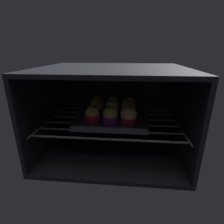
# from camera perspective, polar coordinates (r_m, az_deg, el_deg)

# --- Properties ---
(oven_cavity) EXTENTS (0.59, 0.47, 0.37)m
(oven_cavity) POSITION_cam_1_polar(r_m,az_deg,el_deg) (0.78, 0.37, 1.32)
(oven_cavity) COLOR black
(oven_cavity) RESTS_ON ground
(oven_rack) EXTENTS (0.55, 0.42, 0.01)m
(oven_rack) POSITION_cam_1_polar(r_m,az_deg,el_deg) (0.76, 0.09, -2.13)
(oven_rack) COLOR #51515B
(oven_rack) RESTS_ON oven_cavity
(baking_tray) EXTENTS (0.28, 0.28, 0.02)m
(baking_tray) POSITION_cam_1_polar(r_m,az_deg,el_deg) (0.74, 0.00, -1.71)
(baking_tray) COLOR #4C4C51
(baking_tray) RESTS_ON oven_rack
(muffin_row0_col0) EXTENTS (0.06, 0.06, 0.07)m
(muffin_row0_col0) POSITION_cam_1_polar(r_m,az_deg,el_deg) (0.67, -6.50, -0.81)
(muffin_row0_col0) COLOR red
(muffin_row0_col0) RESTS_ON baking_tray
(muffin_row0_col1) EXTENTS (0.06, 0.06, 0.07)m
(muffin_row0_col1) POSITION_cam_1_polar(r_m,az_deg,el_deg) (0.66, -0.44, -1.10)
(muffin_row0_col1) COLOR #7A238C
(muffin_row0_col1) RESTS_ON baking_tray
(muffin_row0_col2) EXTENTS (0.06, 0.06, 0.07)m
(muffin_row0_col2) POSITION_cam_1_polar(r_m,az_deg,el_deg) (0.66, 5.53, -1.22)
(muffin_row0_col2) COLOR red
(muffin_row0_col2) RESTS_ON baking_tray
(muffin_row1_col0) EXTENTS (0.06, 0.06, 0.07)m
(muffin_row1_col0) POSITION_cam_1_polar(r_m,az_deg,el_deg) (0.74, -5.16, 1.26)
(muffin_row1_col0) COLOR #1928B7
(muffin_row1_col0) RESTS_ON baking_tray
(muffin_row1_col1) EXTENTS (0.06, 0.06, 0.07)m
(muffin_row1_col1) POSITION_cam_1_polar(r_m,az_deg,el_deg) (0.73, -0.15, 1.06)
(muffin_row1_col1) COLOR #1928B7
(muffin_row1_col1) RESTS_ON baking_tray
(muffin_row1_col2) EXTENTS (0.06, 0.06, 0.07)m
(muffin_row1_col2) POSITION_cam_1_polar(r_m,az_deg,el_deg) (0.73, 5.33, 0.88)
(muffin_row1_col2) COLOR #0C8C84
(muffin_row1_col2) RESTS_ON baking_tray
(muffin_row2_col0) EXTENTS (0.06, 0.06, 0.07)m
(muffin_row2_col0) POSITION_cam_1_polar(r_m,az_deg,el_deg) (0.81, -4.63, 2.70)
(muffin_row2_col0) COLOR red
(muffin_row2_col0) RESTS_ON baking_tray
(muffin_row2_col1) EXTENTS (0.06, 0.06, 0.08)m
(muffin_row2_col1) POSITION_cam_1_polar(r_m,az_deg,el_deg) (0.79, 0.33, 2.72)
(muffin_row2_col1) COLOR #1928B7
(muffin_row2_col1) RESTS_ON baking_tray
(muffin_row2_col2) EXTENTS (0.06, 0.06, 0.07)m
(muffin_row2_col2) POSITION_cam_1_polar(r_m,az_deg,el_deg) (0.79, 5.43, 2.33)
(muffin_row2_col2) COLOR #0C8C84
(muffin_row2_col2) RESTS_ON baking_tray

